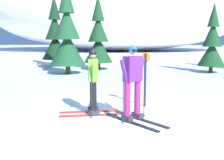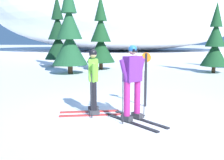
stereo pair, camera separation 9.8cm
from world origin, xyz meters
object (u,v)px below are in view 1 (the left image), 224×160
at_px(pine_tree_center_left, 67,35).
at_px(pine_tree_center, 98,39).
at_px(skier_lime_jacket, 93,80).
at_px(pine_tree_center_right, 212,44).
at_px(skier_purple_jacket, 133,81).
at_px(trail_marker_post, 145,76).
at_px(pine_tree_far_left, 55,37).

xyz_separation_m(pine_tree_center_left, pine_tree_center, (1.51, 2.05, -0.19)).
distance_m(skier_lime_jacket, pine_tree_center_left, 7.99).
bearing_deg(pine_tree_center_right, skier_lime_jacket, -124.76).
bearing_deg(pine_tree_center_right, pine_tree_center, 169.17).
distance_m(skier_purple_jacket, trail_marker_post, 1.40).
bearing_deg(pine_tree_center_left, skier_lime_jacket, -73.79).
height_order(skier_lime_jacket, trail_marker_post, skier_lime_jacket).
height_order(pine_tree_far_left, pine_tree_center_left, pine_tree_center_left).
xyz_separation_m(pine_tree_center, pine_tree_center_right, (6.52, -1.25, -0.26)).
bearing_deg(pine_tree_center_right, pine_tree_far_left, 162.33).
bearing_deg(pine_tree_center, pine_tree_center_left, -126.34).
distance_m(pine_tree_far_left, trail_marker_post, 11.91).
bearing_deg(pine_tree_far_left, skier_lime_jacket, -71.50).
relative_size(pine_tree_far_left, pine_tree_center_right, 1.24).
height_order(skier_lime_jacket, pine_tree_center, pine_tree_center).
bearing_deg(trail_marker_post, pine_tree_far_left, 116.32).
height_order(pine_tree_center, trail_marker_post, pine_tree_center).
bearing_deg(trail_marker_post, pine_tree_center_left, 118.25).
bearing_deg(skier_purple_jacket, trail_marker_post, 72.86).
relative_size(skier_purple_jacket, pine_tree_center, 0.40).
xyz_separation_m(pine_tree_center_left, pine_tree_center_right, (8.03, 0.80, -0.45)).
distance_m(pine_tree_center_right, trail_marker_post, 8.77).
bearing_deg(skier_purple_jacket, pine_tree_far_left, 112.05).
height_order(skier_lime_jacket, pine_tree_far_left, pine_tree_far_left).
height_order(skier_purple_jacket, trail_marker_post, skier_purple_jacket).
bearing_deg(pine_tree_far_left, pine_tree_center, -30.27).
height_order(pine_tree_far_left, trail_marker_post, pine_tree_far_left).
relative_size(pine_tree_center_right, trail_marker_post, 2.49).
relative_size(pine_tree_center, pine_tree_center_right, 1.16).
bearing_deg(pine_tree_center_right, pine_tree_center_left, -174.31).
xyz_separation_m(pine_tree_center_right, trail_marker_post, (-4.40, -7.55, -0.75)).
bearing_deg(pine_tree_center_right, trail_marker_post, -120.20).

